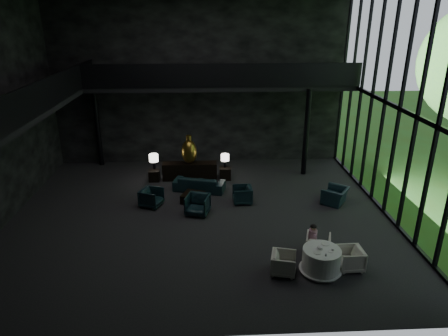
{
  "coord_description": "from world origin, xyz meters",
  "views": [
    {
      "loc": [
        0.2,
        -13.28,
        7.08
      ],
      "look_at": [
        0.88,
        0.5,
        1.71
      ],
      "focal_mm": 32.0,
      "sensor_mm": 36.0,
      "label": 1
    }
  ],
  "objects_px": {
    "lounge_armchair_west": "(151,197)",
    "lounge_armchair_south": "(198,203)",
    "table_lamp_right": "(225,158)",
    "dining_chair_north": "(318,244)",
    "lounge_armchair_east": "(242,194)",
    "child": "(313,233)",
    "side_table_right": "(225,173)",
    "window_armchair": "(335,194)",
    "console": "(190,171)",
    "dining_chair_east": "(350,258)",
    "dining_chair_west": "(284,263)",
    "dining_table": "(321,262)",
    "coffee_table": "(193,198)",
    "bronze_urn": "(189,151)",
    "side_table_left": "(154,175)",
    "sofa": "(199,181)",
    "table_lamp_left": "(154,158)"
  },
  "relations": [
    {
      "from": "bronze_urn",
      "to": "sofa",
      "type": "relative_size",
      "value": 0.58
    },
    {
      "from": "lounge_armchair_west",
      "to": "window_armchair",
      "type": "height_order",
      "value": "window_armchair"
    },
    {
      "from": "window_armchair",
      "to": "dining_chair_east",
      "type": "distance_m",
      "value": 4.43
    },
    {
      "from": "table_lamp_left",
      "to": "window_armchair",
      "type": "distance_m",
      "value": 7.98
    },
    {
      "from": "table_lamp_right",
      "to": "dining_chair_east",
      "type": "xyz_separation_m",
      "value": [
        3.32,
        -7.08,
        -0.65
      ]
    },
    {
      "from": "console",
      "to": "dining_chair_north",
      "type": "xyz_separation_m",
      "value": [
        4.18,
        -6.35,
        -0.03
      ]
    },
    {
      "from": "dining_chair_west",
      "to": "bronze_urn",
      "type": "bearing_deg",
      "value": 35.92
    },
    {
      "from": "lounge_armchair_south",
      "to": "coffee_table",
      "type": "bearing_deg",
      "value": 116.97
    },
    {
      "from": "lounge_armchair_west",
      "to": "lounge_armchair_south",
      "type": "relative_size",
      "value": 0.87
    },
    {
      "from": "dining_chair_west",
      "to": "child",
      "type": "xyz_separation_m",
      "value": [
        1.08,
        0.98,
        0.4
      ]
    },
    {
      "from": "lounge_armchair_south",
      "to": "console",
      "type": "bearing_deg",
      "value": 112.84
    },
    {
      "from": "dining_chair_north",
      "to": "dining_chair_east",
      "type": "relative_size",
      "value": 1.05
    },
    {
      "from": "console",
      "to": "lounge_armchair_east",
      "type": "relative_size",
      "value": 3.34
    },
    {
      "from": "sofa",
      "to": "dining_chair_north",
      "type": "bearing_deg",
      "value": 140.77
    },
    {
      "from": "sofa",
      "to": "table_lamp_right",
      "type": "bearing_deg",
      "value": -118.59
    },
    {
      "from": "side_table_right",
      "to": "window_armchair",
      "type": "bearing_deg",
      "value": -32.45
    },
    {
      "from": "side_table_left",
      "to": "table_lamp_right",
      "type": "xyz_separation_m",
      "value": [
        3.2,
        0.1,
        0.75
      ]
    },
    {
      "from": "lounge_armchair_east",
      "to": "dining_chair_east",
      "type": "relative_size",
      "value": 1.06
    },
    {
      "from": "bronze_urn",
      "to": "dining_table",
      "type": "distance_m",
      "value": 8.32
    },
    {
      "from": "table_lamp_right",
      "to": "child",
      "type": "relative_size",
      "value": 1.09
    },
    {
      "from": "lounge_armchair_east",
      "to": "coffee_table",
      "type": "relative_size",
      "value": 0.92
    },
    {
      "from": "side_table_right",
      "to": "child",
      "type": "relative_size",
      "value": 0.97
    },
    {
      "from": "dining_chair_west",
      "to": "lounge_armchair_east",
      "type": "bearing_deg",
      "value": 23.16
    },
    {
      "from": "side_table_left",
      "to": "dining_chair_east",
      "type": "height_order",
      "value": "dining_chair_east"
    },
    {
      "from": "window_armchair",
      "to": "dining_chair_west",
      "type": "relative_size",
      "value": 1.41
    },
    {
      "from": "table_lamp_right",
      "to": "bronze_urn",
      "type": "bearing_deg",
      "value": 179.52
    },
    {
      "from": "lounge_armchair_east",
      "to": "child",
      "type": "xyz_separation_m",
      "value": [
        1.85,
        -3.71,
        0.37
      ]
    },
    {
      "from": "sofa",
      "to": "window_armchair",
      "type": "xyz_separation_m",
      "value": [
        5.4,
        -1.5,
        -0.03
      ]
    },
    {
      "from": "console",
      "to": "sofa",
      "type": "relative_size",
      "value": 1.1
    },
    {
      "from": "bronze_urn",
      "to": "side_table_right",
      "type": "relative_size",
      "value": 2.34
    },
    {
      "from": "bronze_urn",
      "to": "table_lamp_right",
      "type": "xyz_separation_m",
      "value": [
        1.6,
        -0.01,
        -0.33
      ]
    },
    {
      "from": "dining_table",
      "to": "dining_chair_north",
      "type": "height_order",
      "value": "dining_table"
    },
    {
      "from": "console",
      "to": "dining_chair_east",
      "type": "height_order",
      "value": "console"
    },
    {
      "from": "lounge_armchair_west",
      "to": "dining_chair_west",
      "type": "relative_size",
      "value": 1.2
    },
    {
      "from": "lounge_armchair_east",
      "to": "child",
      "type": "height_order",
      "value": "child"
    },
    {
      "from": "side_table_right",
      "to": "coffee_table",
      "type": "height_order",
      "value": "side_table_right"
    },
    {
      "from": "coffee_table",
      "to": "window_armchair",
      "type": "bearing_deg",
      "value": -4.04
    },
    {
      "from": "console",
      "to": "lounge_armchair_west",
      "type": "height_order",
      "value": "lounge_armchair_west"
    },
    {
      "from": "side_table_left",
      "to": "lounge_armchair_west",
      "type": "distance_m",
      "value": 2.55
    },
    {
      "from": "dining_chair_west",
      "to": "dining_chair_east",
      "type": "bearing_deg",
      "value": -72.48
    },
    {
      "from": "table_lamp_right",
      "to": "lounge_armchair_west",
      "type": "xyz_separation_m",
      "value": [
        -3.01,
        -2.64,
        -0.6
      ]
    },
    {
      "from": "side_table_right",
      "to": "coffee_table",
      "type": "bearing_deg",
      "value": -121.42
    },
    {
      "from": "bronze_urn",
      "to": "window_armchair",
      "type": "bearing_deg",
      "value": -25.31
    },
    {
      "from": "bronze_urn",
      "to": "coffee_table",
      "type": "relative_size",
      "value": 1.62
    },
    {
      "from": "table_lamp_right",
      "to": "child",
      "type": "distance_m",
      "value": 6.68
    },
    {
      "from": "table_lamp_right",
      "to": "dining_chair_north",
      "type": "distance_m",
      "value": 6.85
    },
    {
      "from": "bronze_urn",
      "to": "dining_chair_north",
      "type": "bearing_deg",
      "value": -56.58
    },
    {
      "from": "lounge_armchair_east",
      "to": "dining_chair_east",
      "type": "distance_m",
      "value": 5.33
    },
    {
      "from": "dining_chair_north",
      "to": "side_table_right",
      "type": "bearing_deg",
      "value": -50.19
    },
    {
      "from": "sofa",
      "to": "dining_table",
      "type": "xyz_separation_m",
      "value": [
        3.59,
        -5.95,
        -0.11
      ]
    }
  ]
}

